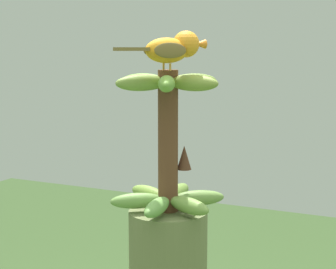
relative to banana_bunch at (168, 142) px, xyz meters
The scene contains 2 objects.
banana_bunch is the anchor object (origin of this frame).
perched_bird 0.23m from the banana_bunch, 41.41° to the left, with size 0.21×0.15×0.09m.
Camera 1 is at (1.26, 0.61, 1.51)m, focal length 62.10 mm.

